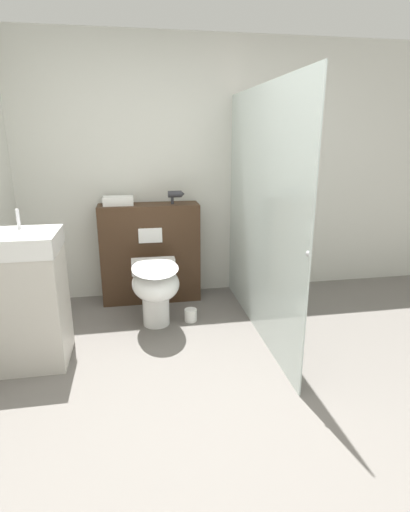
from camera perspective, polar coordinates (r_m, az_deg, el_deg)
ground_plane at (r=2.53m, az=3.68°, el=-22.36°), size 12.00×12.00×0.00m
wall_back at (r=4.05m, az=-3.16°, el=11.94°), size 8.00×0.06×2.50m
partition_panel at (r=3.97m, az=-7.79°, el=0.43°), size 0.95×0.29×0.97m
shower_glass at (r=3.22m, az=7.84°, el=5.70°), size 0.04×1.93×1.96m
toilet at (r=3.40m, az=-7.09°, el=-4.26°), size 0.39×0.67×0.57m
sink_vanity at (r=3.11m, az=-24.44°, el=-5.65°), size 0.56×0.47×1.11m
hair_drier at (r=3.83m, az=-4.22°, el=8.74°), size 0.16×0.06×0.13m
folded_towel at (r=3.86m, az=-12.29°, el=7.71°), size 0.28×0.16×0.08m
spare_toilet_roll at (r=3.61m, az=-2.06°, el=-8.43°), size 0.11×0.11×0.11m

